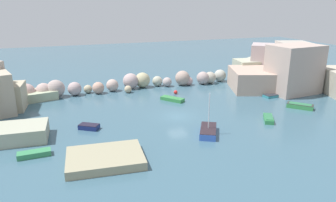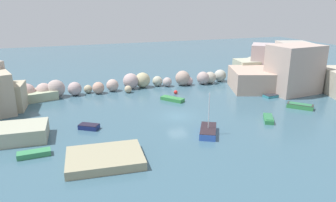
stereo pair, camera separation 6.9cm
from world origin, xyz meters
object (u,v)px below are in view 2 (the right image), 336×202
(stone_dock, at_px, (105,158))
(channel_buoy, at_px, (176,92))
(moored_boat_3, at_px, (268,119))
(moored_boat_1, at_px, (300,106))
(moored_boat_5, at_px, (271,96))
(moored_boat_2, at_px, (208,131))
(moored_boat_4, at_px, (172,99))
(moored_boat_0, at_px, (89,127))
(moored_boat_6, at_px, (34,154))

(stone_dock, xyz_separation_m, channel_buoy, (14.76, 19.57, -0.09))
(channel_buoy, bearing_deg, moored_boat_3, -66.75)
(moored_boat_1, relative_size, moored_boat_5, 1.45)
(moored_boat_2, relative_size, moored_boat_4, 1.34)
(moored_boat_0, height_order, moored_boat_5, moored_boat_0)
(moored_boat_3, height_order, moored_boat_4, moored_boat_3)
(channel_buoy, relative_size, moored_boat_0, 0.24)
(moored_boat_1, xyz_separation_m, moored_boat_4, (-15.87, 9.64, -0.09))
(channel_buoy, xyz_separation_m, moored_boat_0, (-15.24, -10.63, -0.02))
(moored_boat_1, height_order, moored_boat_6, moored_boat_1)
(moored_boat_0, bearing_deg, moored_boat_3, 20.97)
(channel_buoy, relative_size, moored_boat_2, 0.13)
(stone_dock, xyz_separation_m, moored_boat_2, (12.20, 2.66, -0.01))
(stone_dock, xyz_separation_m, moored_boat_6, (-6.38, 3.57, -0.14))
(moored_boat_3, xyz_separation_m, moored_boat_6, (-27.83, -0.42, -0.02))
(channel_buoy, distance_m, moored_boat_6, 26.51)
(stone_dock, height_order, moored_boat_4, stone_dock)
(moored_boat_5, bearing_deg, moored_boat_2, 26.05)
(moored_boat_2, xyz_separation_m, moored_boat_3, (9.25, 1.33, -0.12))
(moored_boat_1, bearing_deg, moored_boat_4, -162.88)
(moored_boat_1, height_order, moored_boat_2, moored_boat_2)
(moored_boat_6, bearing_deg, moored_boat_5, -167.55)
(moored_boat_4, bearing_deg, moored_boat_3, -2.40)
(moored_boat_1, distance_m, moored_boat_5, 6.12)
(moored_boat_1, distance_m, moored_boat_2, 17.08)
(channel_buoy, xyz_separation_m, moored_boat_3, (6.69, -15.58, -0.03))
(moored_boat_4, bearing_deg, moored_boat_0, -98.53)
(stone_dock, height_order, moored_boat_2, moored_boat_2)
(moored_boat_0, xyz_separation_m, moored_boat_4, (13.42, 7.32, -0.04))
(moored_boat_4, bearing_deg, stone_dock, -75.67)
(moored_boat_0, distance_m, moored_boat_4, 15.29)
(moored_boat_4, relative_size, moored_boat_6, 1.17)
(moored_boat_3, bearing_deg, moored_boat_2, -50.48)
(moored_boat_2, bearing_deg, channel_buoy, 20.45)
(moored_boat_3, distance_m, moored_boat_4, 14.93)
(stone_dock, bearing_deg, moored_boat_2, 12.32)
(moored_boat_1, xyz_separation_m, moored_boat_5, (-0.34, 6.11, -0.13))
(stone_dock, relative_size, moored_boat_0, 2.72)
(moored_boat_0, bearing_deg, channel_buoy, 68.57)
(moored_boat_0, distance_m, moored_boat_6, 7.98)
(moored_boat_1, xyz_separation_m, moored_boat_6, (-35.19, -3.05, -0.08))
(moored_boat_5, bearing_deg, channel_buoy, -32.20)
(moored_boat_1, bearing_deg, channel_buoy, -174.26)
(stone_dock, height_order, channel_buoy, stone_dock)
(moored_boat_0, height_order, moored_boat_2, moored_boat_2)
(moored_boat_4, distance_m, moored_boat_5, 15.93)
(stone_dock, distance_m, moored_boat_3, 21.82)
(channel_buoy, relative_size, moored_boat_1, 0.18)
(moored_boat_4, bearing_deg, moored_boat_5, 40.04)
(channel_buoy, xyz_separation_m, moored_boat_1, (14.05, -12.95, 0.03))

